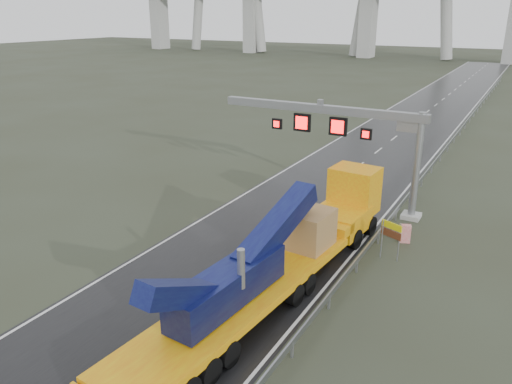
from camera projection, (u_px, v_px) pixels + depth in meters
The scene contains 7 objects.
ground at pixel (158, 326), 22.08m from camera, with size 400.00×400.00×0.00m, color #323525.
road at pixel (394, 138), 54.88m from camera, with size 11.00×200.00×0.02m, color black.
guardrail at pixel (434, 162), 43.64m from camera, with size 0.20×140.00×1.40m, color gray, non-canonical shape.
sign_gantry at pixel (348, 129), 33.96m from camera, with size 14.90×1.20×7.42m.
heavy_haul_truck at pixel (294, 244), 25.47m from camera, with size 4.77×21.23×4.95m.
exit_sign_pair at pixel (391, 233), 27.52m from camera, with size 1.24×0.58×2.28m.
striped_barrier at pixel (405, 234), 29.96m from camera, with size 0.66×0.36×1.12m, color red.
Camera 1 is at (12.97, -14.21, 13.10)m, focal length 35.00 mm.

